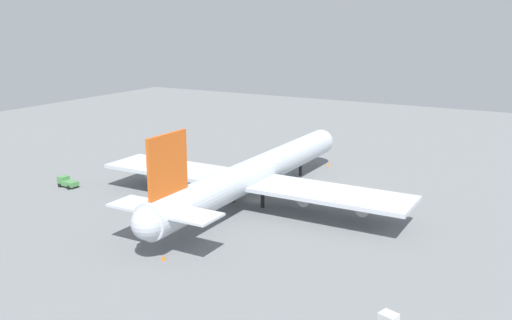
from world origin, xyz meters
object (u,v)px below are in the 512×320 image
object	(u,v)px
cargo_airplane	(255,173)
safety_cone_tail	(163,257)
safety_cone_nose	(328,165)
pushback_tractor	(67,182)

from	to	relation	value
cargo_airplane	safety_cone_tail	bearing A→B (deg)	-176.31
safety_cone_nose	safety_cone_tail	xyz separation A→B (m)	(-59.67, 0.41, 0.02)
cargo_airplane	safety_cone_tail	xyz separation A→B (m)	(-29.27, -1.89, -4.91)
pushback_tractor	safety_cone_tail	world-z (taller)	pushback_tractor
cargo_airplane	pushback_tractor	bearing A→B (deg)	106.05
pushback_tractor	safety_cone_nose	size ratio (longest dim) A/B	5.80
pushback_tractor	cargo_airplane	bearing A→B (deg)	-73.95
safety_cone_nose	pushback_tractor	bearing A→B (deg)	136.04
cargo_airplane	safety_cone_nose	xyz separation A→B (m)	(30.40, -2.29, -4.93)
cargo_airplane	pushback_tractor	world-z (taller)	cargo_airplane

